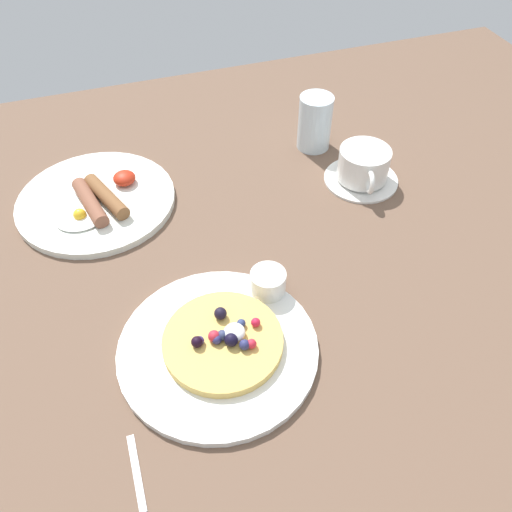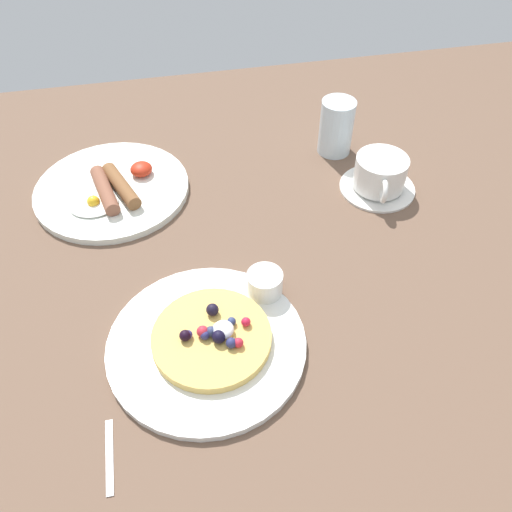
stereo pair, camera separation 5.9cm
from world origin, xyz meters
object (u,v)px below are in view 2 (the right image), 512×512
(syrup_ramekin, at_px, (265,283))
(water_glass, at_px, (336,127))
(coffee_saucer, at_px, (377,187))
(coffee_cup, at_px, (380,172))
(breakfast_plate, at_px, (112,189))
(pancake_plate, at_px, (207,344))
(teaspoon, at_px, (110,509))

(syrup_ramekin, xyz_separation_m, water_glass, (0.20, 0.31, 0.02))
(coffee_saucer, height_order, coffee_cup, coffee_cup)
(syrup_ramekin, relative_size, coffee_saucer, 0.39)
(coffee_saucer, relative_size, coffee_cup, 1.12)
(breakfast_plate, bearing_deg, pancake_plate, -71.81)
(breakfast_plate, xyz_separation_m, coffee_cup, (0.44, -0.08, 0.03))
(coffee_saucer, xyz_separation_m, teaspoon, (-0.45, -0.43, -0.00))
(teaspoon, bearing_deg, water_glass, 53.18)
(pancake_plate, height_order, water_glass, water_glass)
(syrup_ramekin, height_order, teaspoon, syrup_ramekin)
(coffee_cup, relative_size, water_glass, 1.14)
(coffee_cup, bearing_deg, water_glass, 107.20)
(teaspoon, height_order, water_glass, water_glass)
(pancake_plate, distance_m, teaspoon, 0.21)
(syrup_ramekin, height_order, water_glass, water_glass)
(pancake_plate, distance_m, breakfast_plate, 0.36)
(breakfast_plate, bearing_deg, coffee_saucer, -10.74)
(coffee_cup, bearing_deg, syrup_ramekin, -141.60)
(pancake_plate, bearing_deg, breakfast_plate, 108.19)
(pancake_plate, distance_m, coffee_saucer, 0.41)
(teaspoon, xyz_separation_m, water_glass, (0.41, 0.55, 0.05))
(breakfast_plate, bearing_deg, syrup_ramekin, -53.47)
(syrup_ramekin, bearing_deg, coffee_cup, 38.40)
(pancake_plate, distance_m, water_glass, 0.48)
(breakfast_plate, xyz_separation_m, teaspoon, (-0.01, -0.51, -0.00))
(breakfast_plate, xyz_separation_m, water_glass, (0.40, 0.04, 0.04))
(breakfast_plate, xyz_separation_m, coffee_saucer, (0.44, -0.08, -0.00))
(breakfast_plate, relative_size, coffee_cup, 2.26)
(coffee_saucer, xyz_separation_m, coffee_cup, (-0.00, -0.00, 0.03))
(coffee_cup, distance_m, water_glass, 0.13)
(pancake_plate, xyz_separation_m, syrup_ramekin, (0.09, 0.07, 0.02))
(coffee_saucer, distance_m, water_glass, 0.13)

